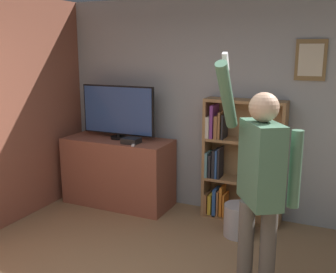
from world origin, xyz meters
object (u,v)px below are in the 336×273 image
at_px(bookshelf, 235,162).
at_px(waste_bin, 239,220).
at_px(game_console, 131,141).
at_px(person, 260,179).
at_px(television, 118,111).

height_order(bookshelf, waste_bin, bookshelf).
distance_m(game_console, waste_bin, 1.64).
height_order(game_console, person, person).
bearing_deg(game_console, television, 150.46).
relative_size(bookshelf, waste_bin, 4.11).
xyz_separation_m(game_console, bookshelf, (1.26, 0.33, -0.21)).
relative_size(game_console, bookshelf, 0.14).
distance_m(person, waste_bin, 1.48).
relative_size(bookshelf, person, 0.73).
bearing_deg(waste_bin, game_console, 174.75).
bearing_deg(television, person, -33.05).
xyz_separation_m(game_console, person, (1.87, -1.24, 0.14)).
xyz_separation_m(bookshelf, person, (0.61, -1.57, 0.35)).
distance_m(television, game_console, 0.47).
xyz_separation_m(television, person, (2.16, -1.40, -0.19)).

